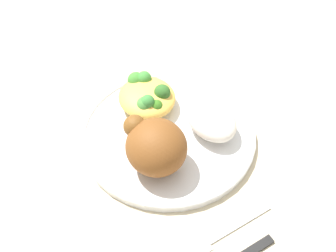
# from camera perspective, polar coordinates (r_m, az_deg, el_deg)

# --- Properties ---
(ground_plane) EXTENTS (2.00, 2.00, 0.00)m
(ground_plane) POSITION_cam_1_polar(r_m,az_deg,el_deg) (0.65, 0.00, -1.54)
(ground_plane) COLOR beige
(plate) EXTENTS (0.28, 0.28, 0.02)m
(plate) POSITION_cam_1_polar(r_m,az_deg,el_deg) (0.64, 0.00, -1.05)
(plate) COLOR white
(plate) RESTS_ON ground_plane
(roasted_chicken) EXTENTS (0.10, 0.09, 0.08)m
(roasted_chicken) POSITION_cam_1_polar(r_m,az_deg,el_deg) (0.57, -1.87, -2.90)
(roasted_chicken) COLOR brown
(roasted_chicken) RESTS_ON plate
(rice_pile) EXTENTS (0.09, 0.07, 0.04)m
(rice_pile) POSITION_cam_1_polar(r_m,az_deg,el_deg) (0.63, 6.26, 0.90)
(rice_pile) COLOR silver
(rice_pile) RESTS_ON plate
(mac_cheese_with_broccoli) EXTENTS (0.10, 0.09, 0.05)m
(mac_cheese_with_broccoli) POSITION_cam_1_polar(r_m,az_deg,el_deg) (0.66, -3.09, 4.35)
(mac_cheese_with_broccoli) COLOR #F3BD4F
(mac_cheese_with_broccoli) RESTS_ON plate
(fork) EXTENTS (0.02, 0.14, 0.01)m
(fork) POSITION_cam_1_polar(r_m,az_deg,el_deg) (0.56, 8.28, -14.90)
(fork) COLOR silver
(fork) RESTS_ON ground_plane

